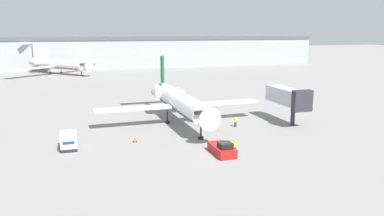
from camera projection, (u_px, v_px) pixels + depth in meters
The scene contains 10 objects.
ground_plane at pixel (221, 156), 46.79m from camera, with size 600.00×600.00×0.00m, color gray.
terminal_building at pixel (114, 52), 157.40m from camera, with size 180.00×16.80×12.80m.
airplane_main at pixel (180, 101), 62.31m from camera, with size 28.27×26.51×10.90m.
pushback_tug at pixel (222, 149), 47.15m from camera, with size 2.22×4.80×1.82m.
luggage_cart at pixel (69, 141), 49.19m from camera, with size 2.06×3.37×2.18m.
worker_near_tug at pixel (235, 146), 47.56m from camera, with size 0.40×0.24×1.70m.
worker_by_wing at pixel (235, 122), 60.64m from camera, with size 0.40×0.24×1.67m.
traffic_cone_left at pixel (135, 139), 52.53m from camera, with size 0.60×0.60×0.75m.
airplane_parked_far_left at pixel (57, 64), 134.11m from camera, with size 31.64×28.59×10.57m.
jet_bridge at pixel (288, 97), 62.60m from camera, with size 3.20×9.99×6.19m.
Camera 1 is at (-17.05, -41.38, 15.35)m, focal length 35.00 mm.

